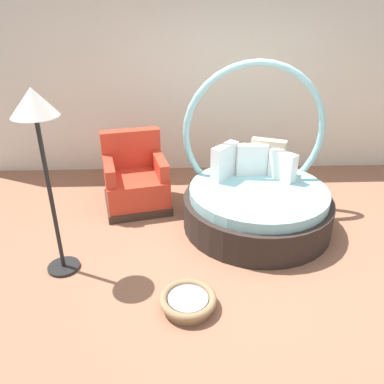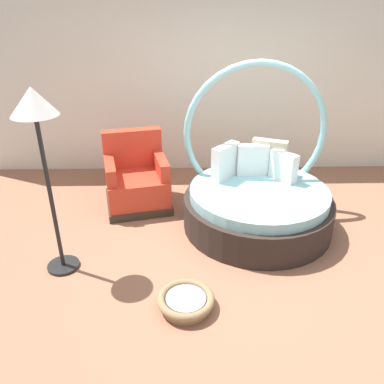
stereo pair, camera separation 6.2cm
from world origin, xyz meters
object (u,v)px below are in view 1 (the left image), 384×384
floor_lamp (37,122)px  red_armchair (135,181)px  round_daybed (256,195)px  pet_basket (188,301)px

floor_lamp → red_armchair: bearing=65.2°
round_daybed → floor_lamp: (-2.10, -0.83, 1.17)m
round_daybed → pet_basket: round_daybed is taller
red_armchair → floor_lamp: bearing=-114.8°
round_daybed → red_armchair: round_daybed is taller
red_armchair → pet_basket: (0.63, -1.95, -0.26)m
pet_basket → floor_lamp: size_ratio=0.28×
red_armchair → floor_lamp: 1.91m
floor_lamp → round_daybed: bearing=21.4°
red_armchair → round_daybed: bearing=-19.3°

